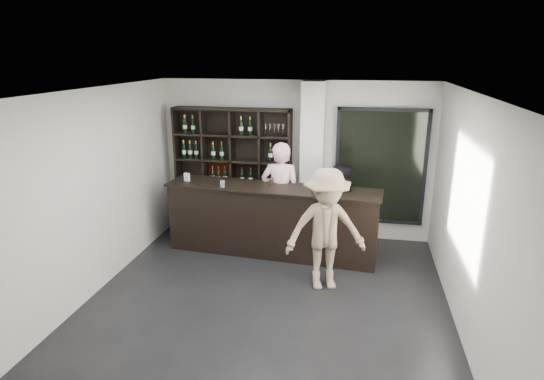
% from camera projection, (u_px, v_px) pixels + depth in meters
% --- Properties ---
extents(floor, '(5.00, 5.50, 0.01)m').
position_uv_depth(floor, '(265.00, 306.00, 6.28)').
color(floor, black).
rests_on(floor, ground).
extents(wine_shelf, '(2.20, 0.35, 2.40)m').
position_uv_depth(wine_shelf, '(233.00, 172.00, 8.55)').
color(wine_shelf, black).
rests_on(wine_shelf, floor).
extents(structural_column, '(0.40, 0.40, 2.90)m').
position_uv_depth(structural_column, '(312.00, 164.00, 8.11)').
color(structural_column, silver).
rests_on(structural_column, floor).
extents(glass_panel, '(1.60, 0.08, 2.10)m').
position_uv_depth(glass_panel, '(380.00, 167.00, 8.12)').
color(glass_panel, black).
rests_on(glass_panel, floor).
extents(tasting_counter, '(3.63, 0.75, 1.20)m').
position_uv_depth(tasting_counter, '(272.00, 220.00, 7.79)').
color(tasting_counter, black).
rests_on(tasting_counter, floor).
extents(taster_pink, '(0.70, 0.46, 1.91)m').
position_uv_depth(taster_pink, '(281.00, 195.00, 7.97)').
color(taster_pink, '#FBC4D5').
rests_on(taster_pink, floor).
extents(taster_black, '(0.88, 0.73, 1.62)m').
position_uv_depth(taster_black, '(338.00, 211.00, 7.62)').
color(taster_black, black).
rests_on(taster_black, floor).
extents(customer, '(1.32, 1.00, 1.82)m').
position_uv_depth(customer, '(326.00, 230.00, 6.54)').
color(customer, '#8E795E').
rests_on(customer, floor).
extents(wine_glass, '(0.10, 0.10, 0.18)m').
position_uv_depth(wine_glass, '(272.00, 181.00, 7.61)').
color(wine_glass, white).
rests_on(wine_glass, tasting_counter).
extents(spit_cup, '(0.10, 0.10, 0.11)m').
position_uv_depth(spit_cup, '(222.00, 184.00, 7.60)').
color(spit_cup, silver).
rests_on(spit_cup, tasting_counter).
extents(napkin_stack, '(0.15, 0.15, 0.02)m').
position_uv_depth(napkin_stack, '(332.00, 187.00, 7.57)').
color(napkin_stack, white).
rests_on(napkin_stack, tasting_counter).
extents(card_stand, '(0.10, 0.07, 0.14)m').
position_uv_depth(card_stand, '(187.00, 177.00, 7.94)').
color(card_stand, white).
rests_on(card_stand, tasting_counter).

